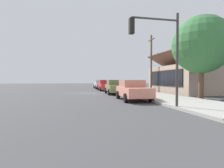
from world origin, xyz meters
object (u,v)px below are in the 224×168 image
at_px(car_olive, 115,87).
at_px(car_coral, 133,90).
at_px(utility_pole_wooden, 151,62).
at_px(fire_hydrant_red, 133,90).
at_px(car_cherry, 105,85).
at_px(traffic_light_main, 159,44).
at_px(car_silver, 100,84).
at_px(shade_tree, 201,45).

bearing_deg(car_olive, car_coral, 2.82).
height_order(utility_pole_wooden, fire_hydrant_red, utility_pole_wooden).
distance_m(car_cherry, traffic_light_main, 17.70).
relative_size(car_olive, utility_pole_wooden, 0.61).
xyz_separation_m(car_silver, car_coral, (18.84, -0.13, -0.00)).
bearing_deg(shade_tree, traffic_light_main, -54.31).
relative_size(car_cherry, car_olive, 1.01).
xyz_separation_m(car_coral, utility_pole_wooden, (-8.71, 5.53, 3.11)).
height_order(car_coral, fire_hydrant_red, car_coral).
height_order(car_silver, traffic_light_main, traffic_light_main).
bearing_deg(car_coral, shade_tree, 89.47).
xyz_separation_m(car_cherry, car_olive, (6.65, 0.00, -0.00)).
xyz_separation_m(utility_pole_wooden, fire_hydrant_red, (4.27, -4.00, -3.43)).
bearing_deg(shade_tree, car_olive, -137.86).
relative_size(car_olive, traffic_light_main, 0.88).
bearing_deg(car_coral, car_olive, -178.06).
relative_size(car_olive, car_coral, 1.04).
distance_m(car_silver, car_cherry, 5.99).
relative_size(utility_pole_wooden, fire_hydrant_red, 10.56).
relative_size(car_coral, utility_pole_wooden, 0.58).
distance_m(car_coral, fire_hydrant_red, 4.70).
xyz_separation_m(car_silver, shade_tree, (19.14, 5.80, 3.73)).
relative_size(car_silver, car_coral, 1.10).
height_order(car_cherry, shade_tree, shade_tree).
distance_m(traffic_light_main, utility_pole_wooden, 14.51).
bearing_deg(car_silver, shade_tree, 17.23).
distance_m(shade_tree, utility_pole_wooden, 9.03).
distance_m(car_cherry, car_coral, 12.85).
height_order(car_cherry, car_coral, same).
bearing_deg(car_olive, traffic_light_main, 2.32).
xyz_separation_m(car_cherry, utility_pole_wooden, (4.15, 5.49, 3.11)).
relative_size(car_silver, fire_hydrant_red, 6.76).
xyz_separation_m(traffic_light_main, utility_pole_wooden, (-13.35, 5.66, 0.44)).
bearing_deg(car_coral, car_silver, -178.03).
bearing_deg(utility_pole_wooden, car_silver, -151.92).
xyz_separation_m(car_coral, traffic_light_main, (4.65, -0.13, 2.68)).
xyz_separation_m(car_silver, utility_pole_wooden, (10.13, 5.41, 3.11)).
bearing_deg(car_coral, utility_pole_wooden, 149.92).
xyz_separation_m(car_cherry, car_coral, (12.85, -0.04, -0.00)).
height_order(car_cherry, utility_pole_wooden, utility_pole_wooden).
relative_size(car_coral, shade_tree, 0.63).
bearing_deg(utility_pole_wooden, car_cherry, -127.05).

